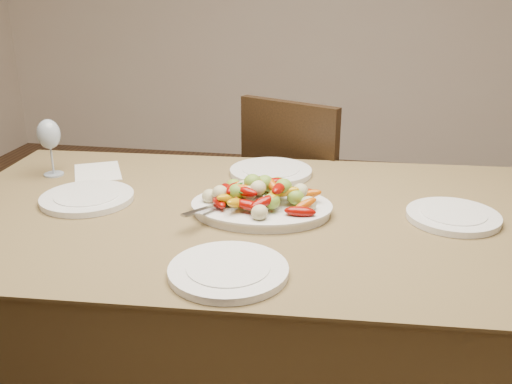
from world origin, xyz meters
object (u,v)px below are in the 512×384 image
at_px(plate_far, 271,172).
at_px(plate_right, 453,217).
at_px(chair_far, 310,203).
at_px(dining_table, 256,325).
at_px(plate_near, 228,271).
at_px(plate_left, 87,198).
at_px(serving_platter, 261,209).
at_px(wine_glass, 50,146).

bearing_deg(plate_far, plate_right, -27.75).
distance_m(chair_far, plate_far, 0.56).
bearing_deg(chair_far, dining_table, 108.01).
relative_size(dining_table, plate_near, 6.73).
height_order(chair_far, plate_left, chair_far).
height_order(dining_table, serving_platter, serving_platter).
height_order(dining_table, chair_far, chair_far).
relative_size(dining_table, chair_far, 1.94).
bearing_deg(plate_left, dining_table, 0.53).
height_order(plate_right, wine_glass, wine_glass).
bearing_deg(dining_table, serving_platter, -9.22).
xyz_separation_m(chair_far, plate_right, (0.45, -0.76, 0.29)).
bearing_deg(plate_near, plate_right, 37.30).
relative_size(plate_left, plate_right, 1.08).
distance_m(chair_far, wine_glass, 1.09).
bearing_deg(plate_near, plate_left, 144.78).
bearing_deg(plate_right, chair_far, 121.02).
height_order(chair_far, serving_platter, chair_far).
height_order(plate_right, plate_near, same).
height_order(plate_left, plate_near, same).
height_order(plate_left, plate_far, same).
bearing_deg(plate_left, plate_right, 2.66).
xyz_separation_m(chair_far, plate_left, (-0.61, -0.81, 0.29)).
distance_m(plate_near, wine_glass, 0.94).
bearing_deg(plate_left, wine_glass, 137.18).
height_order(chair_far, plate_far, chair_far).
bearing_deg(plate_near, plate_far, 91.02).
bearing_deg(plate_near, dining_table, 90.48).
bearing_deg(plate_far, dining_table, -88.40).
relative_size(dining_table, plate_right, 7.23).
bearing_deg(chair_far, plate_right, 145.60).
relative_size(plate_far, wine_glass, 1.36).
distance_m(plate_left, wine_glass, 0.31).
height_order(serving_platter, plate_left, serving_platter).
xyz_separation_m(dining_table, plate_near, (0.00, -0.37, 0.39)).
bearing_deg(plate_right, serving_platter, -174.92).
bearing_deg(plate_far, plate_left, -145.86).
relative_size(plate_right, plate_near, 0.93).
xyz_separation_m(dining_table, chair_far, (0.09, 0.80, 0.10)).
bearing_deg(plate_near, chair_far, 85.64).
distance_m(plate_left, plate_right, 1.06).
bearing_deg(wine_glass, plate_near, -37.66).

